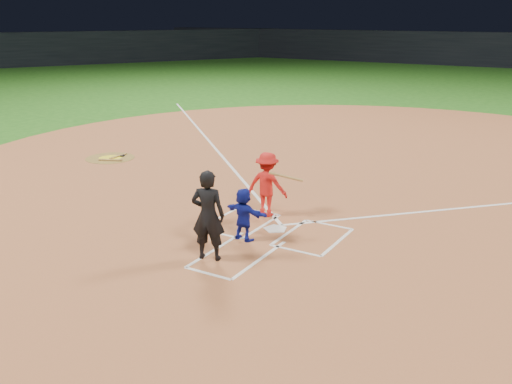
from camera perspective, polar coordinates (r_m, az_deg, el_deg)
The scene contains 13 objects.
ground at distance 13.57m, azimuth 1.95°, elevation -3.78°, with size 120.00×120.00×0.00m, color #205B16.
home_plate_dirt at distance 18.81m, azimuth 10.68°, elevation 2.03°, with size 28.00×28.00×0.01m, color #9B5732.
stadium_wall_left at distance 59.56m, azimuth -24.12°, elevation 12.81°, with size 1.20×60.00×3.20m, color black.
home_plate at distance 13.56m, azimuth 1.95°, elevation -3.71°, with size 0.60×0.60×0.02m, color white.
on_deck_circle at distance 20.83m, azimuth -14.38°, elevation 3.31°, with size 1.70×1.70×0.01m, color brown.
on_deck_logo at distance 20.83m, azimuth -14.39°, elevation 3.33°, with size 0.80×0.80×0.00m, color yellow.
on_deck_bat_a at distance 20.89m, azimuth -13.62°, elevation 3.51°, with size 0.06×0.06×0.84m, color olive.
on_deck_bat_c at distance 20.41m, azimuth -14.37°, elevation 3.13°, with size 0.06×0.06×0.84m, color olive.
bat_weight_donut at distance 20.96m, azimuth -13.24°, elevation 3.57°, with size 0.19×0.19×0.05m, color black.
catcher at distance 12.74m, azimuth -1.24°, elevation -2.24°, with size 1.13×0.36×1.22m, color #121C96.
umpire at distance 11.68m, azimuth -4.81°, elevation -2.34°, with size 0.70×0.46×1.91m, color black.
chalk_markings at distance 18.16m, azimuth 9.91°, elevation 1.55°, with size 28.35×17.32×0.01m.
batter_at_plate at distance 14.23m, azimuth 1.13°, elevation 0.77°, with size 1.51×0.75×1.63m.
Camera 1 is at (5.97, -11.15, 4.92)m, focal length 40.00 mm.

